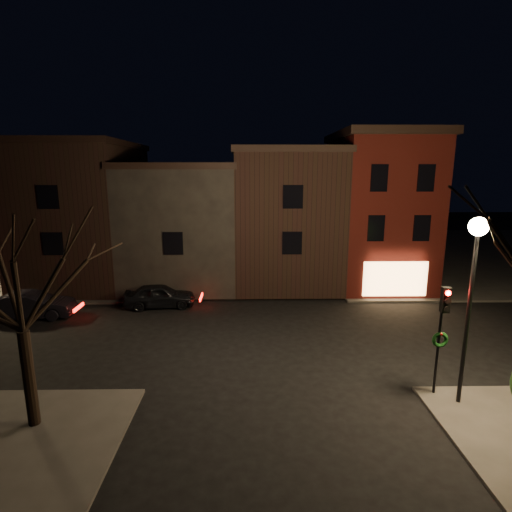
{
  "coord_description": "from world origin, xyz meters",
  "views": [
    {
      "loc": [
        -1.1,
        -18.48,
        8.04
      ],
      "look_at": [
        -0.73,
        4.13,
        3.2
      ],
      "focal_mm": 28.0,
      "sensor_mm": 36.0,
      "label": 1
    }
  ],
  "objects_px": {
    "bare_tree_left": "(14,262)",
    "parked_car_b": "(32,305)",
    "parked_car_a": "(160,296)",
    "traffic_signal": "(442,324)",
    "street_lamp_near": "(475,261)"
  },
  "relations": [
    {
      "from": "bare_tree_left",
      "to": "parked_car_a",
      "type": "height_order",
      "value": "bare_tree_left"
    },
    {
      "from": "traffic_signal",
      "to": "bare_tree_left",
      "type": "xyz_separation_m",
      "value": [
        -13.6,
        -1.49,
        2.63
      ]
    },
    {
      "from": "traffic_signal",
      "to": "bare_tree_left",
      "type": "relative_size",
      "value": 0.54
    },
    {
      "from": "parked_car_a",
      "to": "parked_car_b",
      "type": "height_order",
      "value": "parked_car_b"
    },
    {
      "from": "street_lamp_near",
      "to": "traffic_signal",
      "type": "relative_size",
      "value": 1.6
    },
    {
      "from": "traffic_signal",
      "to": "parked_car_b",
      "type": "height_order",
      "value": "traffic_signal"
    },
    {
      "from": "parked_car_a",
      "to": "parked_car_b",
      "type": "distance_m",
      "value": 6.93
    },
    {
      "from": "street_lamp_near",
      "to": "traffic_signal",
      "type": "distance_m",
      "value": 2.49
    },
    {
      "from": "street_lamp_near",
      "to": "parked_car_b",
      "type": "distance_m",
      "value": 21.76
    },
    {
      "from": "parked_car_b",
      "to": "parked_car_a",
      "type": "bearing_deg",
      "value": -81.95
    },
    {
      "from": "street_lamp_near",
      "to": "parked_car_b",
      "type": "relative_size",
      "value": 1.45
    },
    {
      "from": "bare_tree_left",
      "to": "parked_car_b",
      "type": "bearing_deg",
      "value": 118.1
    },
    {
      "from": "traffic_signal",
      "to": "parked_car_a",
      "type": "xyz_separation_m",
      "value": [
        -12.1,
        10.01,
        -2.1
      ]
    },
    {
      "from": "traffic_signal",
      "to": "parked_car_b",
      "type": "distance_m",
      "value": 20.65
    },
    {
      "from": "traffic_signal",
      "to": "bare_tree_left",
      "type": "distance_m",
      "value": 13.93
    }
  ]
}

